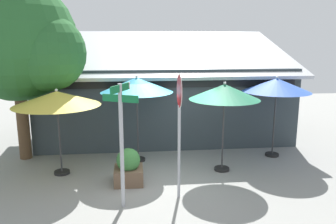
% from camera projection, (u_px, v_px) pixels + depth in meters
% --- Properties ---
extents(ground_plane, '(28.00, 28.00, 0.10)m').
position_uv_depth(ground_plane, '(170.00, 178.00, 9.41)').
color(ground_plane, gray).
extents(cafe_building, '(9.66, 5.27, 4.18)m').
position_uv_depth(cafe_building, '(163.00, 97.00, 13.56)').
color(cafe_building, '#333D42').
rests_on(cafe_building, ground).
extents(street_sign_post, '(0.78, 0.84, 2.84)m').
position_uv_depth(street_sign_post, '(121.00, 133.00, 7.34)').
color(street_sign_post, '#A8AAB2').
rests_on(street_sign_post, ground).
extents(stop_sign, '(0.07, 0.81, 3.02)m').
position_uv_depth(stop_sign, '(179.00, 112.00, 7.72)').
color(stop_sign, '#A8AAB2').
rests_on(stop_sign, ground).
extents(patio_umbrella_mustard_left, '(2.39, 2.39, 2.47)m').
position_uv_depth(patio_umbrella_mustard_left, '(57.00, 99.00, 9.14)').
color(patio_umbrella_mustard_left, black).
rests_on(patio_umbrella_mustard_left, ground).
extents(patio_umbrella_teal_center, '(2.22, 2.22, 2.73)m').
position_uv_depth(patio_umbrella_teal_center, '(137.00, 85.00, 10.13)').
color(patio_umbrella_teal_center, black).
rests_on(patio_umbrella_teal_center, ground).
extents(patio_umbrella_forest_green_right, '(2.01, 2.01, 2.62)m').
position_uv_depth(patio_umbrella_forest_green_right, '(224.00, 93.00, 9.37)').
color(patio_umbrella_forest_green_right, black).
rests_on(patio_umbrella_forest_green_right, ground).
extents(patio_umbrella_royal_blue_far_right, '(2.15, 2.15, 2.65)m').
position_uv_depth(patio_umbrella_royal_blue_far_right, '(277.00, 86.00, 10.61)').
color(patio_umbrella_royal_blue_far_right, black).
rests_on(patio_umbrella_royal_blue_far_right, ground).
extents(shade_tree, '(4.02, 3.71, 5.62)m').
position_uv_depth(shade_tree, '(21.00, 43.00, 10.05)').
color(shade_tree, brown).
rests_on(shade_tree, ground).
extents(sidewalk_planter, '(0.76, 0.76, 0.96)m').
position_uv_depth(sidewalk_planter, '(129.00, 168.00, 8.87)').
color(sidewalk_planter, brown).
rests_on(sidewalk_planter, ground).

